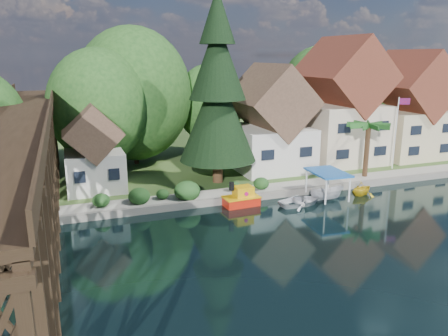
{
  "coord_description": "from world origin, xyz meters",
  "views": [
    {
      "loc": [
        -13.16,
        -25.01,
        12.28
      ],
      "look_at": [
        -1.79,
        6.0,
        3.73
      ],
      "focal_mm": 35.0,
      "sensor_mm": 36.0,
      "label": 1
    }
  ],
  "objects": [
    {
      "name": "ground",
      "position": [
        0.0,
        0.0,
        0.0
      ],
      "size": [
        140.0,
        140.0,
        0.0
      ],
      "primitive_type": "plane",
      "color": "black",
      "rests_on": "ground"
    },
    {
      "name": "bank",
      "position": [
        0.0,
        34.0,
        0.25
      ],
      "size": [
        140.0,
        52.0,
        0.5
      ],
      "primitive_type": "cube",
      "color": "#2E5020",
      "rests_on": "ground"
    },
    {
      "name": "seawall",
      "position": [
        4.0,
        8.0,
        0.31
      ],
      "size": [
        60.0,
        0.4,
        0.62
      ],
      "primitive_type": "cube",
      "color": "slate",
      "rests_on": "ground"
    },
    {
      "name": "promenade",
      "position": [
        6.0,
        9.3,
        0.53
      ],
      "size": [
        50.0,
        2.6,
        0.06
      ],
      "primitive_type": "cube",
      "color": "gray",
      "rests_on": "bank"
    },
    {
      "name": "trestle_bridge",
      "position": [
        -16.0,
        5.17,
        5.35
      ],
      "size": [
        4.12,
        44.18,
        9.3
      ],
      "color": "black",
      "rests_on": "ground"
    },
    {
      "name": "house_left",
      "position": [
        7.0,
        16.0,
        5.14
      ],
      "size": [
        7.64,
        8.64,
        11.02
      ],
      "color": "beige",
      "rests_on": "bank"
    },
    {
      "name": "house_center",
      "position": [
        16.0,
        16.5,
        6.42
      ],
      "size": [
        8.65,
        9.18,
        13.89
      ],
      "color": "beige",
      "rests_on": "bank"
    },
    {
      "name": "house_right",
      "position": [
        25.0,
        16.0,
        5.78
      ],
      "size": [
        8.15,
        8.64,
        12.45
      ],
      "color": "#C5B58D",
      "rests_on": "bank"
    },
    {
      "name": "shed",
      "position": [
        -11.0,
        14.5,
        3.83
      ],
      "size": [
        5.09,
        5.4,
        7.85
      ],
      "color": "beige",
      "rests_on": "bank"
    },
    {
      "name": "bg_trees",
      "position": [
        1.0,
        21.25,
        7.29
      ],
      "size": [
        49.9,
        13.3,
        10.57
      ],
      "color": "#382314",
      "rests_on": "bank"
    },
    {
      "name": "shrubs",
      "position": [
        -4.6,
        9.26,
        1.23
      ],
      "size": [
        15.76,
        2.47,
        1.7
      ],
      "color": "#183D15",
      "rests_on": "bank"
    },
    {
      "name": "conifer",
      "position": [
        0.13,
        12.96,
        8.98
      ],
      "size": [
        7.16,
        7.16,
        17.62
      ],
      "color": "#382314",
      "rests_on": "bank"
    },
    {
      "name": "palm_tree",
      "position": [
        14.55,
        9.63,
        5.51
      ],
      "size": [
        5.07,
        5.07,
        5.74
      ],
      "color": "#382314",
      "rests_on": "bank"
    },
    {
      "name": "flagpole",
      "position": [
        19.55,
        11.26,
        5.16
      ],
      "size": [
        1.1,
        0.55,
        7.61
      ],
      "color": "white",
      "rests_on": "bank"
    },
    {
      "name": "tugboat",
      "position": [
        0.22,
        7.19,
        0.66
      ],
      "size": [
        3.11,
        1.83,
        2.19
      ],
      "color": "red",
      "rests_on": "ground"
    },
    {
      "name": "boat_white_a",
      "position": [
        5.06,
        5.63,
        0.42
      ],
      "size": [
        4.33,
        3.33,
        0.83
      ],
      "primitive_type": "imported",
      "rotation": [
        0.0,
        0.0,
        1.69
      ],
      "color": "white",
      "rests_on": "ground"
    },
    {
      "name": "boat_canopy",
      "position": [
        7.81,
        6.04,
        1.1
      ],
      "size": [
        3.27,
        4.12,
        2.55
      ],
      "color": "silver",
      "rests_on": "ground"
    },
    {
      "name": "boat_yellow",
      "position": [
        11.53,
        6.08,
        0.7
      ],
      "size": [
        3.26,
        3.04,
        1.4
      ],
      "primitive_type": "imported",
      "rotation": [
        0.0,
        0.0,
        1.91
      ],
      "color": "gold",
      "rests_on": "ground"
    }
  ]
}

